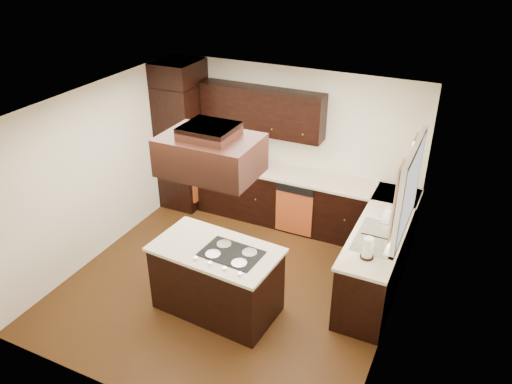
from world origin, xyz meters
TOP-DOWN VIEW (x-y plane):
  - floor at (0.00, 0.00)m, footprint 4.20×4.20m
  - ceiling at (0.00, 0.00)m, footprint 4.20×4.20m
  - wall_back at (0.00, 2.11)m, footprint 4.20×0.02m
  - wall_front at (0.00, -2.11)m, footprint 4.20×0.02m
  - wall_left at (-2.11, 0.00)m, footprint 0.02×4.20m
  - wall_right at (2.11, 0.00)m, footprint 0.02×4.20m
  - oven_column at (-1.78, 1.71)m, footprint 0.65×0.75m
  - wall_oven_face at (-1.43, 1.71)m, footprint 0.05×0.62m
  - base_cabinets_back at (0.03, 1.80)m, footprint 2.93×0.60m
  - base_cabinets_right at (1.80, 0.90)m, footprint 0.60×2.40m
  - countertop_back at (0.03, 1.79)m, footprint 2.93×0.63m
  - countertop_right at (1.79, 0.90)m, footprint 0.63×2.40m
  - upper_cabinets at (-0.43, 1.93)m, footprint 2.00×0.34m
  - dishwasher_front at (0.33, 1.50)m, footprint 0.60×0.05m
  - window_frame at (2.07, 0.55)m, footprint 0.06×1.32m
  - window_pane at (2.10, 0.55)m, footprint 0.00×1.20m
  - curtain_left at (2.01, 0.13)m, footprint 0.02×0.34m
  - curtain_right at (2.01, 0.97)m, footprint 0.02×0.34m
  - sink_rim at (1.80, 0.55)m, footprint 0.52×0.84m
  - island at (0.09, -0.52)m, footprint 1.54×0.92m
  - island_top at (0.09, -0.52)m, footprint 1.60×0.97m
  - cooktop at (0.31, -0.53)m, footprint 0.73×0.52m
  - range_hood at (0.10, -0.55)m, footprint 1.05×0.72m
  - hood_duct at (0.10, -0.55)m, footprint 0.55×0.50m
  - blender_base at (-1.03, 1.75)m, footprint 0.15×0.15m
  - blender_pitcher at (-1.03, 1.75)m, footprint 0.13×0.13m
  - spice_rack at (-0.45, 1.70)m, footprint 0.36×0.23m
  - mixing_bowl at (-1.29, 1.76)m, footprint 0.34×0.34m
  - soap_bottle at (1.80, 1.04)m, footprint 0.11×0.12m
  - paper_towel at (1.78, 0.07)m, footprint 0.16×0.16m

SIDE VIEW (x-z plane):
  - floor at x=0.00m, z-range -0.02..0.00m
  - dishwasher_front at x=0.33m, z-range 0.04..0.76m
  - base_cabinets_back at x=0.03m, z-range 0.00..0.88m
  - base_cabinets_right at x=1.80m, z-range 0.00..0.88m
  - island at x=0.09m, z-range 0.00..0.88m
  - countertop_back at x=0.03m, z-range 0.88..0.92m
  - countertop_right at x=1.79m, z-range 0.88..0.92m
  - island_top at x=0.09m, z-range 0.88..0.92m
  - sink_rim at x=1.80m, z-range 0.92..0.93m
  - cooktop at x=0.31m, z-range 0.92..0.93m
  - mixing_bowl at x=-1.29m, z-range 0.92..0.99m
  - blender_base at x=-1.03m, z-range 0.92..1.02m
  - soap_bottle at x=1.80m, z-range 0.92..1.12m
  - paper_towel at x=1.78m, z-range 0.92..1.19m
  - oven_column at x=-1.78m, z-range 0.00..2.12m
  - spice_rack at x=-0.45m, z-range 0.92..1.22m
  - wall_oven_face at x=-1.43m, z-range 0.73..1.51m
  - blender_pitcher at x=-1.03m, z-range 1.02..1.28m
  - wall_back at x=0.00m, z-range 0.00..2.50m
  - wall_front at x=0.00m, z-range 0.00..2.50m
  - wall_left at x=-2.11m, z-range 0.00..2.50m
  - wall_right at x=2.11m, z-range 0.00..2.50m
  - window_frame at x=2.07m, z-range 1.09..2.21m
  - window_pane at x=2.10m, z-range 1.15..2.15m
  - curtain_left at x=2.01m, z-range 1.25..2.15m
  - curtain_right at x=2.01m, z-range 1.25..2.15m
  - upper_cabinets at x=-0.43m, z-range 1.45..2.17m
  - range_hood at x=0.10m, z-range 1.95..2.37m
  - hood_duct at x=0.10m, z-range 2.37..2.50m
  - ceiling at x=0.00m, z-range 2.50..2.52m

